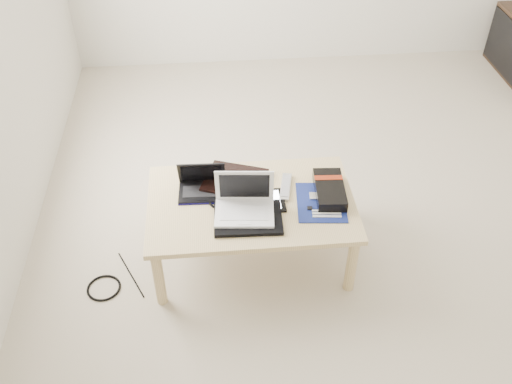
{
  "coord_description": "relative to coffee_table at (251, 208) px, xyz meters",
  "views": [
    {
      "loc": [
        -0.9,
        -2.62,
        2.4
      ],
      "look_at": [
        -0.69,
        -0.36,
        0.46
      ],
      "focal_mm": 40.0,
      "sensor_mm": 36.0,
      "label": 1
    }
  ],
  "objects": [
    {
      "name": "gpu_box",
      "position": [
        0.42,
        0.02,
        0.08
      ],
      "size": [
        0.17,
        0.31,
        0.07
      ],
      "color": "black",
      "rests_on": "coffee_table"
    },
    {
      "name": "coffee_table",
      "position": [
        0.0,
        0.0,
        0.0
      ],
      "size": [
        1.1,
        0.7,
        0.4
      ],
      "color": "#CFB47D",
      "rests_on": "ground"
    },
    {
      "name": "netbook",
      "position": [
        -0.26,
        0.11,
        0.09
      ],
      "size": [
        0.26,
        0.19,
        0.18
      ],
      "color": "black",
      "rests_on": "coffee_table"
    },
    {
      "name": "floor_cable_trail",
      "position": [
        -0.68,
        -0.1,
        -0.35
      ],
      "size": [
        0.17,
        0.34,
        0.01
      ],
      "primitive_type": "cylinder",
      "rotation": [
        1.57,
        0.0,
        0.45
      ],
      "color": "black",
      "rests_on": "ground"
    },
    {
      "name": "book",
      "position": [
        -0.08,
        0.16,
        0.06
      ],
      "size": [
        0.39,
        0.36,
        0.03
      ],
      "color": "black",
      "rests_on": "coffee_table"
    },
    {
      "name": "neoprene_sleeve",
      "position": [
        -0.03,
        -0.14,
        0.06
      ],
      "size": [
        0.36,
        0.27,
        0.02
      ],
      "primitive_type": "cube",
      "rotation": [
        0.0,
        0.0,
        -0.04
      ],
      "color": "black",
      "rests_on": "coffee_table"
    },
    {
      "name": "ground",
      "position": [
        0.72,
        0.36,
        -0.35
      ],
      "size": [
        4.0,
        4.0,
        0.0
      ],
      "primitive_type": "plane",
      "color": "#B6AC93",
      "rests_on": "ground"
    },
    {
      "name": "cable_coil",
      "position": [
        -0.17,
        0.01,
        0.05
      ],
      "size": [
        0.12,
        0.12,
        0.01
      ],
      "primitive_type": "torus",
      "rotation": [
        0.0,
        0.0,
        0.16
      ],
      "color": "black",
      "rests_on": "coffee_table"
    },
    {
      "name": "remote",
      "position": [
        0.2,
        0.09,
        0.06
      ],
      "size": [
        0.1,
        0.23,
        0.02
      ],
      "color": "silver",
      "rests_on": "coffee_table"
    },
    {
      "name": "motherboard",
      "position": [
        0.37,
        -0.05,
        0.05
      ],
      "size": [
        0.28,
        0.34,
        0.01
      ],
      "color": "#0B1C4C",
      "rests_on": "coffee_table"
    },
    {
      "name": "floor_cable_coil",
      "position": [
        -0.82,
        -0.19,
        -0.35
      ],
      "size": [
        0.19,
        0.19,
        0.01
      ],
      "primitive_type": "torus",
      "rotation": [
        0.0,
        0.0,
        0.01
      ],
      "color": "black",
      "rests_on": "ground"
    },
    {
      "name": "tablet",
      "position": [
        0.05,
        -0.01,
        0.06
      ],
      "size": [
        0.25,
        0.19,
        0.01
      ],
      "color": "black",
      "rests_on": "coffee_table"
    },
    {
      "name": "white_laptop",
      "position": [
        -0.04,
        -0.09,
        0.11
      ],
      "size": [
        0.32,
        0.24,
        0.22
      ],
      "color": "white",
      "rests_on": "neoprene_sleeve"
    }
  ]
}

